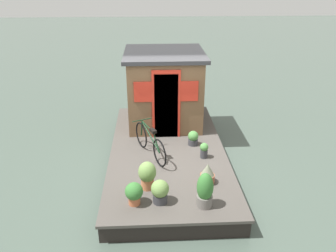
% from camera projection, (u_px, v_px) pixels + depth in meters
% --- Properties ---
extents(ground_plane, '(60.00, 60.00, 0.00)m').
position_uv_depth(ground_plane, '(168.00, 163.00, 8.63)').
color(ground_plane, '#47564C').
extents(houseboat_deck, '(5.52, 2.77, 0.42)m').
position_uv_depth(houseboat_deck, '(168.00, 156.00, 8.54)').
color(houseboat_deck, '#4C4742').
rests_on(houseboat_deck, ground_plane).
extents(houseboat_cabin, '(2.17, 2.14, 2.02)m').
position_uv_depth(houseboat_cabin, '(164.00, 88.00, 9.53)').
color(houseboat_cabin, brown).
rests_on(houseboat_cabin, houseboat_deck).
extents(bicycle, '(1.53, 0.77, 0.77)m').
position_uv_depth(bicycle, '(150.00, 142.00, 7.99)').
color(bicycle, black).
rests_on(bicycle, houseboat_deck).
extents(potted_plant_mint, '(0.36, 0.36, 0.59)m').
position_uv_depth(potted_plant_mint, '(147.00, 174.00, 6.80)').
color(potted_plant_mint, '#C6754C').
rests_on(potted_plant_mint, houseboat_deck).
extents(potted_plant_thyme, '(0.31, 0.31, 0.44)m').
position_uv_depth(potted_plant_thyme, '(207.00, 174.00, 7.02)').
color(potted_plant_thyme, '#935138').
rests_on(potted_plant_thyme, houseboat_deck).
extents(potted_plant_sage, '(0.34, 0.34, 0.47)m').
position_uv_depth(potted_plant_sage, '(160.00, 191.00, 6.40)').
color(potted_plant_sage, '#38383D').
rests_on(potted_plant_sage, houseboat_deck).
extents(potted_plant_ivy, '(0.26, 0.26, 0.37)m').
position_uv_depth(potted_plant_ivy, '(193.00, 138.00, 8.56)').
color(potted_plant_ivy, '#38383D').
rests_on(potted_plant_ivy, houseboat_deck).
extents(potted_plant_rosemary, '(0.31, 0.31, 0.70)m').
position_uv_depth(potted_plant_rosemary, '(205.00, 191.00, 6.27)').
color(potted_plant_rosemary, slate).
rests_on(potted_plant_rosemary, houseboat_deck).
extents(potted_plant_lavender, '(0.34, 0.34, 0.45)m').
position_uv_depth(potted_plant_lavender, '(134.00, 193.00, 6.35)').
color(potted_plant_lavender, '#B2603D').
rests_on(potted_plant_lavender, houseboat_deck).
extents(potted_plant_succulent, '(0.20, 0.20, 0.37)m').
position_uv_depth(potted_plant_succulent, '(204.00, 150.00, 7.97)').
color(potted_plant_succulent, '#38383D').
rests_on(potted_plant_succulent, houseboat_deck).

